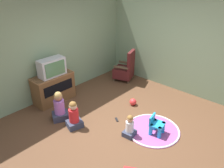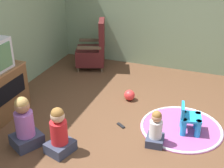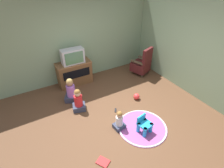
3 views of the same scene
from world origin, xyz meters
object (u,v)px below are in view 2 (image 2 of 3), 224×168
at_px(child_watching_center, 156,130).
at_px(remote_control, 121,125).
at_px(child_watching_right, 25,125).
at_px(toy_ball, 129,95).
at_px(child_watching_left, 59,133).
at_px(yellow_kid_chair, 189,120).
at_px(black_armchair, 93,51).

bearing_deg(child_watching_center, remote_control, 62.11).
relative_size(child_watching_right, remote_control, 4.81).
xyz_separation_m(toy_ball, remote_control, (-0.78, -0.12, -0.08)).
bearing_deg(toy_ball, child_watching_left, 165.44).
height_order(yellow_kid_chair, child_watching_left, child_watching_left).
distance_m(black_armchair, toy_ball, 1.54).
bearing_deg(yellow_kid_chair, toy_ball, 50.81).
relative_size(child_watching_left, child_watching_center, 1.28).
distance_m(child_watching_center, child_watching_right, 1.70).
bearing_deg(toy_ball, remote_control, -171.13).
relative_size(black_armchair, yellow_kid_chair, 2.34).
xyz_separation_m(black_armchair, child_watching_right, (-2.67, -0.22, -0.06)).
bearing_deg(black_armchair, toy_ball, 27.27).
relative_size(black_armchair, remote_control, 6.67).
relative_size(child_watching_right, toy_ball, 4.01).
relative_size(yellow_kid_chair, child_watching_right, 0.59).
xyz_separation_m(black_armchair, toy_ball, (-1.03, -1.11, -0.28)).
bearing_deg(remote_control, black_armchair, -22.61).
relative_size(child_watching_left, toy_ball, 3.62).
height_order(black_armchair, remote_control, black_armchair).
height_order(child_watching_left, remote_control, child_watching_left).
height_order(black_armchair, child_watching_left, black_armchair).
bearing_deg(child_watching_left, remote_control, -16.78).
height_order(child_watching_right, toy_ball, child_watching_right).
height_order(child_watching_center, toy_ball, child_watching_center).
bearing_deg(toy_ball, yellow_kid_chair, -118.82).
relative_size(black_armchair, child_watching_left, 1.54).
relative_size(yellow_kid_chair, toy_ball, 2.37).
height_order(child_watching_left, toy_ball, child_watching_left).
distance_m(yellow_kid_chair, child_watching_right, 2.23).
distance_m(yellow_kid_chair, child_watching_left, 1.80).
xyz_separation_m(black_armchair, yellow_kid_chair, (-1.62, -2.17, -0.18)).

